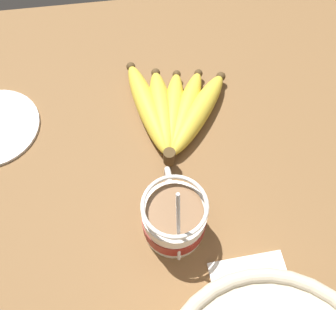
{
  "coord_description": "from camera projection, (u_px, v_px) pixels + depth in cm",
  "views": [
    {
      "loc": [
        -24.0,
        3.51,
        59.91
      ],
      "look_at": [
        5.35,
        -0.6,
        7.72
      ],
      "focal_mm": 40.0,
      "sensor_mm": 36.0,
      "label": 1
    }
  ],
  "objects": [
    {
      "name": "banana_bunch",
      "position": [
        173.0,
        111.0,
        0.67
      ],
      "size": [
        23.3,
        20.26,
        4.32
      ],
      "color": "#4C381E",
      "rests_on": "table"
    },
    {
      "name": "table",
      "position": [
        169.0,
        201.0,
        0.63
      ],
      "size": [
        99.28,
        99.28,
        3.41
      ],
      "color": "brown",
      "rests_on": "ground"
    },
    {
      "name": "coffee_mug",
      "position": [
        176.0,
        218.0,
        0.55
      ],
      "size": [
        13.64,
        9.48,
        17.18
      ],
      "color": "white",
      "rests_on": "table"
    }
  ]
}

